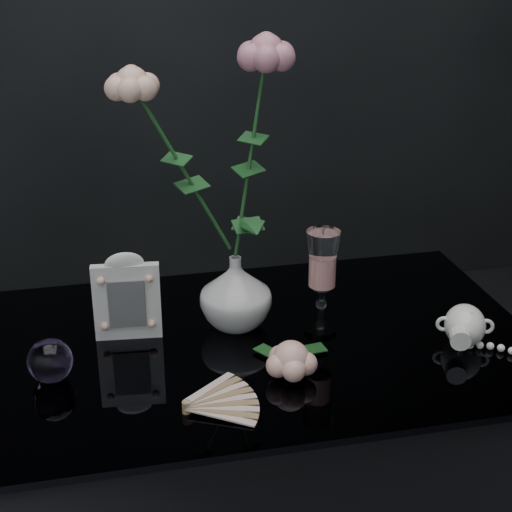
{
  "coord_description": "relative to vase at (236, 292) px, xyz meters",
  "views": [
    {
      "loc": [
        -0.19,
        -1.07,
        1.42
      ],
      "look_at": [
        0.06,
        0.04,
        0.92
      ],
      "focal_mm": 55.0,
      "sensor_mm": 36.0,
      "label": 1
    }
  ],
  "objects": [
    {
      "name": "roses",
      "position": [
        -0.03,
        -0.0,
        0.26
      ],
      "size": [
        0.28,
        0.12,
        0.41
      ],
      "color": "#FFB79E",
      "rests_on": "vase"
    },
    {
      "name": "picture_frame",
      "position": [
        -0.18,
        0.0,
        0.01
      ],
      "size": [
        0.12,
        0.1,
        0.16
      ],
      "primitive_type": null,
      "rotation": [
        0.0,
        0.0,
        -0.1
      ],
      "color": "silver",
      "rests_on": "table"
    },
    {
      "name": "paperweight",
      "position": [
        -0.31,
        -0.11,
        -0.03
      ],
      "size": [
        0.09,
        0.09,
        0.07
      ],
      "primitive_type": null,
      "rotation": [
        0.0,
        0.0,
        -0.42
      ],
      "color": "#8B6DB1",
      "rests_on": "table"
    },
    {
      "name": "loose_rose",
      "position": [
        0.05,
        -0.18,
        -0.03
      ],
      "size": [
        0.19,
        0.21,
        0.06
      ],
      "primitive_type": null,
      "rotation": [
        0.0,
        0.0,
        -0.39
      ],
      "color": "#F2AD9C",
      "rests_on": "table"
    },
    {
      "name": "pearl_jar",
      "position": [
        0.36,
        -0.14,
        -0.03
      ],
      "size": [
        0.3,
        0.31,
        0.07
      ],
      "primitive_type": null,
      "rotation": [
        0.0,
        0.0,
        -0.35
      ],
      "color": "white",
      "rests_on": "table"
    },
    {
      "name": "vase",
      "position": [
        0.0,
        0.0,
        0.0
      ],
      "size": [
        0.15,
        0.15,
        0.13
      ],
      "primitive_type": "imported",
      "rotation": [
        0.0,
        0.0,
        0.2
      ],
      "color": "silver",
      "rests_on": "table"
    },
    {
      "name": "wine_glass",
      "position": [
        0.14,
        -0.05,
        0.03
      ],
      "size": [
        0.06,
        0.06,
        0.18
      ],
      "primitive_type": null,
      "rotation": [
        0.0,
        0.0,
        0.11
      ],
      "color": "white",
      "rests_on": "table"
    },
    {
      "name": "paper_fan",
      "position": [
        -0.12,
        -0.24,
        -0.05
      ],
      "size": [
        0.23,
        0.18,
        0.02
      ],
      "primitive_type": null,
      "rotation": [
        0.0,
        0.0,
        -0.1
      ],
      "color": "beige",
      "rests_on": "table"
    }
  ]
}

